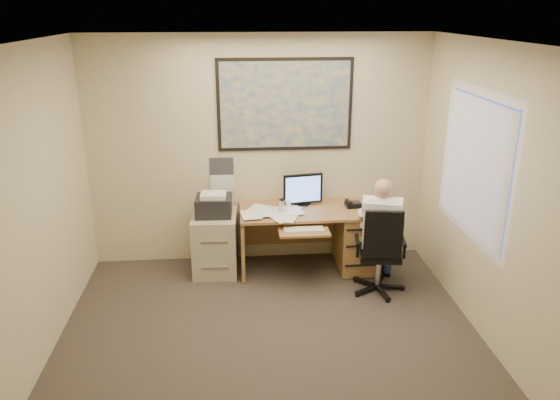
{
  "coord_description": "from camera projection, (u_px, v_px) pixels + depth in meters",
  "views": [
    {
      "loc": [
        -0.29,
        -3.99,
        2.97
      ],
      "look_at": [
        0.16,
        1.3,
        1.08
      ],
      "focal_mm": 35.0,
      "sensor_mm": 36.0,
      "label": 1
    }
  ],
  "objects": [
    {
      "name": "room_shell",
      "position": [
        273.0,
        223.0,
        4.31
      ],
      "size": [
        4.0,
        4.5,
        2.7
      ],
      "color": "#38322B",
      "rests_on": "ground"
    },
    {
      "name": "desk",
      "position": [
        336.0,
        232.0,
        6.46
      ],
      "size": [
        1.6,
        0.97,
        1.12
      ],
      "color": "#A07344",
      "rests_on": "ground"
    },
    {
      "name": "world_map",
      "position": [
        285.0,
        105.0,
        6.24
      ],
      "size": [
        1.56,
        0.03,
        1.06
      ],
      "primitive_type": "cube",
      "color": "#1E4C93",
      "rests_on": "room_shell"
    },
    {
      "name": "wall_calendar",
      "position": [
        222.0,
        175.0,
        6.46
      ],
      "size": [
        0.28,
        0.01,
        0.42
      ],
      "primitive_type": "cube",
      "color": "white",
      "rests_on": "room_shell"
    },
    {
      "name": "window_blinds",
      "position": [
        475.0,
        165.0,
        5.15
      ],
      "size": [
        0.06,
        1.4,
        1.3
      ],
      "primitive_type": null,
      "color": "white",
      "rests_on": "room_shell"
    },
    {
      "name": "filing_cabinet",
      "position": [
        215.0,
        238.0,
        6.36
      ],
      "size": [
        0.53,
        0.63,
        0.98
      ],
      "rotation": [
        0.0,
        0.0,
        -0.05
      ],
      "color": "#B4AD91",
      "rests_on": "ground"
    },
    {
      "name": "office_chair",
      "position": [
        380.0,
        267.0,
        5.91
      ],
      "size": [
        0.68,
        0.68,
        1.01
      ],
      "rotation": [
        0.0,
        0.0,
        -0.15
      ],
      "color": "black",
      "rests_on": "ground"
    },
    {
      "name": "person",
      "position": [
        380.0,
        236.0,
        5.87
      ],
      "size": [
        0.72,
        0.87,
        1.27
      ],
      "primitive_type": null,
      "rotation": [
        0.0,
        0.0,
        -0.28
      ],
      "color": "white",
      "rests_on": "office_chair"
    }
  ]
}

